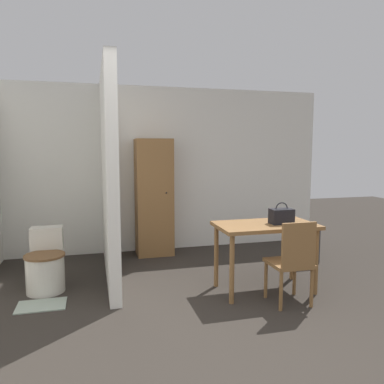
# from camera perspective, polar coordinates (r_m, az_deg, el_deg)

# --- Properties ---
(ground_plane) EXTENTS (16.00, 16.00, 0.00)m
(ground_plane) POSITION_cam_1_polar(r_m,az_deg,el_deg) (2.95, 6.60, -25.55)
(ground_plane) COLOR #2D2823
(wall_back) EXTENTS (5.39, 0.12, 2.50)m
(wall_back) POSITION_cam_1_polar(r_m,az_deg,el_deg) (5.82, -5.63, 3.43)
(wall_back) COLOR silver
(wall_back) RESTS_ON ground_plane
(partition_wall) EXTENTS (0.12, 2.08, 2.50)m
(partition_wall) POSITION_cam_1_polar(r_m,az_deg,el_deg) (4.65, -12.58, 2.51)
(partition_wall) COLOR silver
(partition_wall) RESTS_ON ground_plane
(dining_table) EXTENTS (1.09, 0.62, 0.75)m
(dining_table) POSITION_cam_1_polar(r_m,az_deg,el_deg) (4.21, 11.12, -6.08)
(dining_table) COLOR brown
(dining_table) RESTS_ON ground_plane
(wooden_chair) EXTENTS (0.40, 0.40, 0.87)m
(wooden_chair) POSITION_cam_1_polar(r_m,az_deg,el_deg) (3.92, 15.04, -9.97)
(wooden_chair) COLOR brown
(wooden_chair) RESTS_ON ground_plane
(toilet) EXTENTS (0.43, 0.58, 0.67)m
(toilet) POSITION_cam_1_polar(r_m,az_deg,el_deg) (4.53, -21.41, -10.44)
(toilet) COLOR silver
(toilet) RESTS_ON ground_plane
(handbag) EXTENTS (0.25, 0.15, 0.24)m
(handbag) POSITION_cam_1_polar(r_m,az_deg,el_deg) (4.20, 13.47, -3.57)
(handbag) COLOR black
(handbag) RESTS_ON dining_table
(wooden_cabinet) EXTENTS (0.53, 0.45, 1.71)m
(wooden_cabinet) POSITION_cam_1_polar(r_m,az_deg,el_deg) (5.56, -5.83, -0.79)
(wooden_cabinet) COLOR brown
(wooden_cabinet) RESTS_ON ground_plane
(bath_mat) EXTENTS (0.47, 0.32, 0.01)m
(bath_mat) POSITION_cam_1_polar(r_m,az_deg,el_deg) (4.20, -21.96, -15.73)
(bath_mat) COLOR #99A899
(bath_mat) RESTS_ON ground_plane
(space_heater) EXTENTS (0.30, 0.23, 0.54)m
(space_heater) POSITION_cam_1_polar(r_m,az_deg,el_deg) (5.44, 16.96, -7.49)
(space_heater) COLOR #2D2D33
(space_heater) RESTS_ON ground_plane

